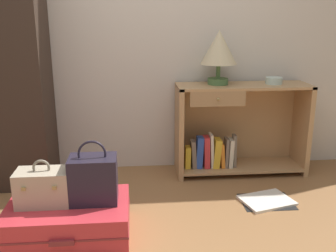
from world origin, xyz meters
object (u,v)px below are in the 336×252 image
bowl (274,81)px  open_book_on_floor (267,201)px  handbag (93,179)px  train_case (43,187)px  bookshelf (235,130)px  table_lamp (219,49)px  suitcase_large (69,219)px

bowl → open_book_on_floor: 1.01m
open_book_on_floor → handbag: bearing=-166.2°
bowl → train_case: size_ratio=0.43×
train_case → open_book_on_floor: train_case is taller
bookshelf → open_book_on_floor: bearing=-80.6°
table_lamp → open_book_on_floor: size_ratio=1.05×
suitcase_large → bowl: bearing=29.8°
table_lamp → open_book_on_floor: (0.26, -0.62, -1.06)m
bookshelf → suitcase_large: size_ratio=1.48×
bookshelf → suitcase_large: 1.61m
train_case → handbag: (0.30, 0.01, 0.04)m
train_case → suitcase_large: bearing=-3.9°
table_lamp → train_case: size_ratio=1.38×
bowl → open_book_on_floor: bowl is taller
bookshelf → table_lamp: (-0.16, 0.01, 0.69)m
bowl → train_case: bowl is taller
open_book_on_floor → bookshelf: bearing=99.4°
table_lamp → bookshelf: bearing=-4.1°
table_lamp → open_book_on_floor: bearing=-67.1°
bowl → open_book_on_floor: size_ratio=0.33×
bowl → bookshelf: bearing=177.5°
bookshelf → handbag: 1.44m
open_book_on_floor → suitcase_large: bearing=-167.0°
suitcase_large → handbag: bearing=7.1°
suitcase_large → open_book_on_floor: 1.42m
table_lamp → handbag: bearing=-136.3°
bookshelf → open_book_on_floor: 0.72m
bookshelf → suitcase_large: bookshelf is taller
suitcase_large → train_case: size_ratio=2.36×
table_lamp → train_case: (-1.26, -0.93, -0.74)m
bowl → open_book_on_floor: (-0.21, -0.59, -0.80)m
bookshelf → train_case: (-1.42, -0.92, -0.05)m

